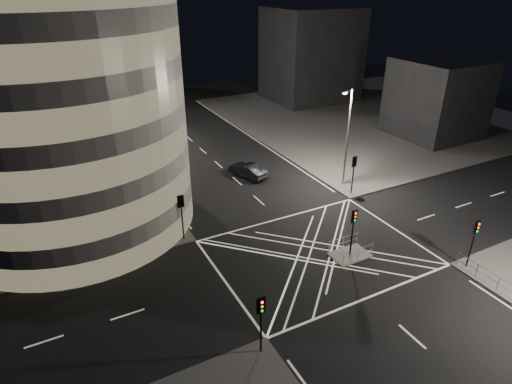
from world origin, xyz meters
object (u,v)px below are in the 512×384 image
central_island (350,255)px  sedan (248,170)px  traffic_signal_fr (354,168)px  traffic_signal_island (353,224)px  street_lamp_left_near (152,158)px  street_lamp_right_far (347,135)px  traffic_signal_nr (475,235)px  traffic_signal_fl (181,209)px  street_lamp_left_far (112,108)px  traffic_signal_nl (261,315)px

central_island → sedan: 16.98m
traffic_signal_fr → traffic_signal_island: size_ratio=1.00×
sedan → central_island: bearing=73.1°
traffic_signal_fr → street_lamp_left_near: street_lamp_left_near is taller
street_lamp_left_near → central_island: bearing=-49.7°
central_island → traffic_signal_island: size_ratio=0.75×
traffic_signal_island → street_lamp_right_far: 13.13m
traffic_signal_island → street_lamp_left_near: (-11.44, 13.50, 2.63)m
traffic_signal_fr → sedan: size_ratio=0.85×
traffic_signal_nr → traffic_signal_island: (-6.80, 5.30, 0.00)m
central_island → traffic_signal_fr: (6.80, 8.30, 2.84)m
traffic_signal_fl → sedan: traffic_signal_fl is taller
street_lamp_left_far → traffic_signal_island: bearing=-70.0°
central_island → street_lamp_right_far: 13.98m
traffic_signal_nr → street_lamp_left_near: bearing=134.1°
central_island → traffic_signal_fl: (-10.80, 8.30, 2.84)m
traffic_signal_nl → street_lamp_right_far: 24.27m
central_island → street_lamp_left_near: street_lamp_left_near is taller
traffic_signal_nl → traffic_signal_island: size_ratio=1.00×
street_lamp_left_near → sedan: bearing=17.5°
traffic_signal_nl → traffic_signal_fr: 22.24m
traffic_signal_fr → sedan: traffic_signal_fr is taller
traffic_signal_nr → traffic_signal_island: 8.62m
traffic_signal_fr → traffic_signal_nr: (0.00, -13.60, 0.00)m
traffic_signal_fl → street_lamp_right_far: street_lamp_right_far is taller
central_island → street_lamp_left_far: (-11.44, 31.50, 5.47)m
central_island → street_lamp_right_far: size_ratio=0.30×
traffic_signal_fr → sedan: (-7.30, 8.66, -2.14)m
street_lamp_right_far → traffic_signal_fl: bearing=-173.1°
traffic_signal_fr → traffic_signal_nr: same height
central_island → sedan: sedan is taller
traffic_signal_nr → street_lamp_left_near: size_ratio=0.40×
sedan → traffic_signal_island: bearing=73.1°
traffic_signal_fl → traffic_signal_fr: size_ratio=1.00×
traffic_signal_nl → traffic_signal_nr: same height
traffic_signal_fr → street_lamp_right_far: street_lamp_right_far is taller
traffic_signal_fl → traffic_signal_fr: (17.60, 0.00, 0.00)m
sedan → street_lamp_left_far: bearing=-71.7°
sedan → traffic_signal_fr: bearing=111.5°
traffic_signal_fl → street_lamp_left_far: street_lamp_left_far is taller
traffic_signal_fr → central_island: bearing=-129.3°
traffic_signal_fl → sedan: size_ratio=0.85×
traffic_signal_fl → street_lamp_left_far: (-0.64, 23.20, 2.63)m
traffic_signal_island → street_lamp_left_near: bearing=130.3°
traffic_signal_fl → traffic_signal_nr: size_ratio=1.00×
traffic_signal_fl → street_lamp_right_far: size_ratio=0.40×
traffic_signal_fr → sedan: 11.52m
traffic_signal_island → street_lamp_left_near: 17.89m
street_lamp_left_near → street_lamp_right_far: bearing=-9.0°
street_lamp_left_near → street_lamp_left_far: bearing=90.0°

